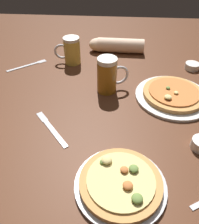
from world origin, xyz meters
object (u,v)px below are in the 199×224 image
Objects in this scene: beer_mug_amber at (71,51)px; diner_arm at (115,45)px; fork_left at (28,65)px; pizza_plate_far at (173,95)px; ramekin_butter at (192,66)px; knife_right at (51,128)px; pizza_plate_near at (121,183)px; beer_mug_pale at (108,75)px.

beer_mug_amber reaches higher than diner_arm.
diner_arm is (0.45, 0.20, 0.04)m from fork_left.
pizza_plate_far is 4.47× the size of ramekin_butter.
diner_arm reaches higher than fork_left.
fork_left is 0.51m from knife_right.
beer_mug_amber is 0.24m from fork_left.
pizza_plate_near is 0.83m from fork_left.
fork_left is 0.49m from diner_arm.
pizza_plate_near is 0.33m from knife_right.
beer_mug_pale reaches higher than ramekin_butter.
pizza_plate_far is at bearing -17.87° from fork_left.
beer_mug_pale is 0.48m from ramekin_butter.
diner_arm is at bearing 33.83° from beer_mug_amber.
beer_mug_amber is (-0.48, 0.28, 0.05)m from pizza_plate_far.
diner_arm reaches higher than ramekin_butter.
beer_mug_pale is 0.88× the size of fork_left.
ramekin_butter is (0.36, 0.70, -0.00)m from pizza_plate_near.
beer_mug_pale is at bearing 172.72° from pizza_plate_far.
ramekin_butter is 0.85m from fork_left.
knife_right is (-0.62, -0.49, -0.01)m from ramekin_butter.
pizza_plate_near is 0.77m from beer_mug_amber.
beer_mug_amber is (-0.26, 0.72, 0.05)m from pizza_plate_near.
pizza_plate_near is 0.49m from beer_mug_pale.
diner_arm is (0.22, 0.15, -0.03)m from beer_mug_amber.
diner_arm is at bearing 71.86° from knife_right.
fork_left is (-0.23, -0.05, -0.07)m from beer_mug_amber.
beer_mug_pale is at bearing 97.16° from pizza_plate_near.
fork_left is (-0.85, -0.03, -0.01)m from ramekin_butter.
beer_mug_amber is at bearing 129.57° from beer_mug_pale.
beer_mug_amber is at bearing 90.83° from knife_right.
ramekin_butter is 0.23× the size of diner_arm.
beer_mug_amber is 0.32m from beer_mug_pale.
ramekin_butter is (0.14, 0.26, -0.00)m from pizza_plate_far.
pizza_plate_far is 0.56m from beer_mug_amber.
diner_arm reaches higher than pizza_plate_far.
knife_right is at bearing 139.46° from pizza_plate_near.
pizza_plate_near reaches higher than knife_right.
beer_mug_amber reaches higher than pizza_plate_near.
ramekin_butter is at bearing 2.15° from fork_left.
beer_mug_amber is at bearing 109.87° from pizza_plate_near.
fork_left is at bearing 125.96° from pizza_plate_near.
beer_mug_pale is (-0.28, 0.04, 0.06)m from pizza_plate_far.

